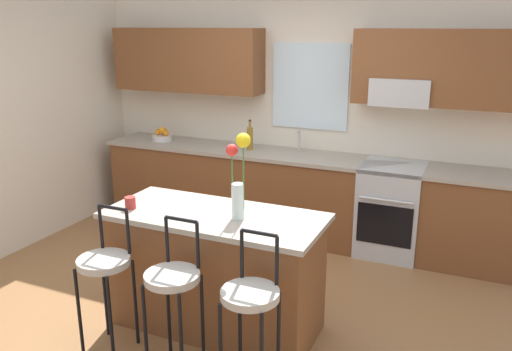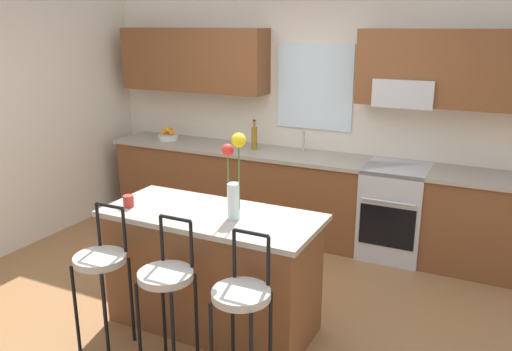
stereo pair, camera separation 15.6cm
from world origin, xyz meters
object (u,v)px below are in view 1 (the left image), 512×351
(flower_vase, at_px, (238,177))
(fruit_bowl_oranges, at_px, (162,136))
(bar_stool_near, at_px, (105,268))
(bar_stool_far, at_px, (251,301))
(mug_ceramic, at_px, (130,203))
(oven_range, at_px, (390,210))
(kitchen_island, at_px, (216,270))
(bar_stool_middle, at_px, (173,283))
(bottle_olive_oil, at_px, (250,138))

(flower_vase, bearing_deg, fruit_bowl_oranges, 134.98)
(flower_vase, bearing_deg, bar_stool_near, -144.24)
(bar_stool_far, xyz_separation_m, mug_ceramic, (-1.17, 0.41, 0.33))
(oven_range, relative_size, bar_stool_far, 0.88)
(bar_stool_far, bearing_deg, fruit_bowl_oranges, 132.52)
(flower_vase, bearing_deg, oven_range, 68.68)
(bar_stool_near, height_order, flower_vase, flower_vase)
(kitchen_island, bearing_deg, bar_stool_middle, -90.00)
(oven_range, bearing_deg, bar_stool_near, -121.45)
(bar_stool_near, relative_size, bottle_olive_oil, 3.17)
(kitchen_island, relative_size, fruit_bowl_oranges, 6.70)
(kitchen_island, relative_size, bar_stool_near, 1.54)
(bar_stool_middle, height_order, bottle_olive_oil, bottle_olive_oil)
(oven_range, distance_m, mug_ceramic, 2.64)
(bottle_olive_oil, bearing_deg, bar_stool_far, -65.31)
(kitchen_island, height_order, flower_vase, flower_vase)
(kitchen_island, distance_m, fruit_bowl_oranges, 2.64)
(oven_range, relative_size, flower_vase, 1.48)
(bar_stool_far, height_order, bottle_olive_oil, bottle_olive_oil)
(oven_range, height_order, mug_ceramic, mug_ceramic)
(bar_stool_middle, height_order, mug_ceramic, bar_stool_middle)
(kitchen_island, distance_m, mug_ceramic, 0.81)
(kitchen_island, bearing_deg, oven_range, 63.18)
(bar_stool_middle, distance_m, bar_stool_far, 0.55)
(bar_stool_middle, distance_m, flower_vase, 0.83)
(oven_range, bearing_deg, fruit_bowl_oranges, 179.37)
(bottle_olive_oil, bearing_deg, bar_stool_middle, -76.55)
(fruit_bowl_oranges, relative_size, bottle_olive_oil, 0.73)
(bar_stool_near, distance_m, fruit_bowl_oranges, 2.79)
(mug_ceramic, bearing_deg, kitchen_island, 14.41)
(kitchen_island, relative_size, flower_vase, 2.59)
(bar_stool_middle, relative_size, flower_vase, 1.68)
(bar_stool_middle, height_order, fruit_bowl_oranges, fruit_bowl_oranges)
(bar_stool_near, bearing_deg, bar_stool_far, 0.00)
(kitchen_island, xyz_separation_m, bar_stool_far, (0.55, -0.57, 0.17))
(mug_ceramic, height_order, fruit_bowl_oranges, fruit_bowl_oranges)
(oven_range, distance_m, bar_stool_far, 2.51)
(bar_stool_near, distance_m, bottle_olive_oil, 2.53)
(oven_range, distance_m, fruit_bowl_oranges, 2.75)
(flower_vase, bearing_deg, bar_stool_far, -58.04)
(bar_stool_far, bearing_deg, flower_vase, 121.96)
(oven_range, xyz_separation_m, bottle_olive_oil, (-1.55, 0.02, 0.59))
(oven_range, relative_size, fruit_bowl_oranges, 3.83)
(kitchen_island, xyz_separation_m, fruit_bowl_oranges, (-1.74, 1.92, 0.51))
(oven_range, xyz_separation_m, kitchen_island, (-0.96, -1.90, 0.00))
(flower_vase, bearing_deg, bar_stool_middle, -110.92)
(oven_range, relative_size, kitchen_island, 0.57)
(oven_range, height_order, bar_stool_middle, bar_stool_middle)
(flower_vase, bearing_deg, mug_ceramic, -170.76)
(bar_stool_near, xyz_separation_m, bottle_olive_oil, (-0.05, 2.49, 0.42))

